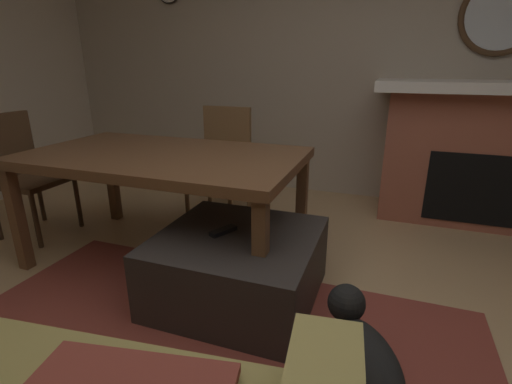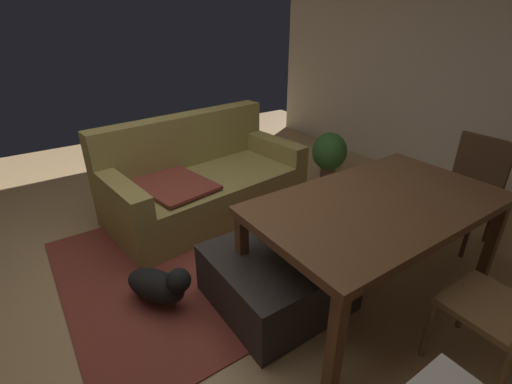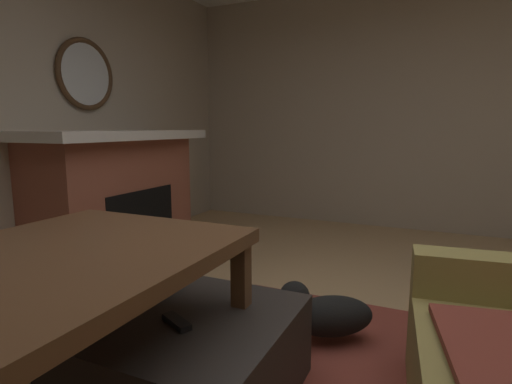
{
  "view_description": "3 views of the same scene",
  "coord_description": "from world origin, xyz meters",
  "px_view_note": "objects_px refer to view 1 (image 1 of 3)",
  "views": [
    {
      "loc": [
        -0.32,
        1.17,
        1.27
      ],
      "look_at": [
        0.29,
        -0.52,
        0.66
      ],
      "focal_mm": 26.34,
      "sensor_mm": 36.0,
      "label": 1
    },
    {
      "loc": [
        -0.86,
        -2.12,
        1.86
      ],
      "look_at": [
        0.03,
        -0.82,
        1.08
      ],
      "focal_mm": 25.41,
      "sensor_mm": 36.0,
      "label": 2
    },
    {
      "loc": [
        1.74,
        0.39,
        1.18
      ],
      "look_at": [
        -0.3,
        -0.55,
        0.82
      ],
      "focal_mm": 28.58,
      "sensor_mm": 36.0,
      "label": 3
    }
  ],
  "objects_px": {
    "dining_chair_south": "(222,155)",
    "dining_chair_east": "(21,168)",
    "round_wall_mirror": "(503,14)",
    "ottoman_coffee_table": "(238,267)",
    "fireplace": "(484,153)",
    "dining_table": "(163,164)",
    "small_dog": "(362,349)",
    "tv_remote": "(223,231)"
  },
  "relations": [
    {
      "from": "tv_remote",
      "to": "dining_chair_south",
      "type": "distance_m",
      "value": 1.31
    },
    {
      "from": "ottoman_coffee_table",
      "to": "dining_chair_east",
      "type": "relative_size",
      "value": 0.92
    },
    {
      "from": "tv_remote",
      "to": "dining_table",
      "type": "xyz_separation_m",
      "value": [
        0.55,
        -0.29,
        0.26
      ]
    },
    {
      "from": "round_wall_mirror",
      "to": "ottoman_coffee_table",
      "type": "bearing_deg",
      "value": 54.36
    },
    {
      "from": "fireplace",
      "to": "dining_chair_south",
      "type": "relative_size",
      "value": 1.91
    },
    {
      "from": "ottoman_coffee_table",
      "to": "dining_table",
      "type": "xyz_separation_m",
      "value": [
        0.63,
        -0.28,
        0.47
      ]
    },
    {
      "from": "ottoman_coffee_table",
      "to": "fireplace",
      "type": "bearing_deg",
      "value": -129.82
    },
    {
      "from": "ottoman_coffee_table",
      "to": "tv_remote",
      "type": "height_order",
      "value": "tv_remote"
    },
    {
      "from": "fireplace",
      "to": "ottoman_coffee_table",
      "type": "bearing_deg",
      "value": 50.18
    },
    {
      "from": "ottoman_coffee_table",
      "to": "dining_chair_south",
      "type": "height_order",
      "value": "dining_chair_south"
    },
    {
      "from": "ottoman_coffee_table",
      "to": "small_dog",
      "type": "xyz_separation_m",
      "value": [
        -0.71,
        0.41,
        -0.02
      ]
    },
    {
      "from": "ottoman_coffee_table",
      "to": "dining_chair_south",
      "type": "bearing_deg",
      "value": -61.98
    },
    {
      "from": "round_wall_mirror",
      "to": "dining_table",
      "type": "bearing_deg",
      "value": 40.02
    },
    {
      "from": "small_dog",
      "to": "dining_table",
      "type": "bearing_deg",
      "value": -27.33
    },
    {
      "from": "fireplace",
      "to": "dining_table",
      "type": "distance_m",
      "value": 2.55
    },
    {
      "from": "dining_chair_south",
      "to": "small_dog",
      "type": "relative_size",
      "value": 1.81
    },
    {
      "from": "round_wall_mirror",
      "to": "dining_table",
      "type": "distance_m",
      "value": 2.9
    },
    {
      "from": "tv_remote",
      "to": "round_wall_mirror",
      "type": "bearing_deg",
      "value": -100.81
    },
    {
      "from": "round_wall_mirror",
      "to": "ottoman_coffee_table",
      "type": "xyz_separation_m",
      "value": [
        1.46,
        2.04,
        -1.45
      ]
    },
    {
      "from": "ottoman_coffee_table",
      "to": "dining_table",
      "type": "height_order",
      "value": "dining_table"
    },
    {
      "from": "dining_chair_south",
      "to": "ottoman_coffee_table",
      "type": "bearing_deg",
      "value": 118.02
    },
    {
      "from": "dining_table",
      "to": "dining_chair_south",
      "type": "height_order",
      "value": "dining_chair_south"
    },
    {
      "from": "dining_table",
      "to": "small_dog",
      "type": "height_order",
      "value": "dining_table"
    },
    {
      "from": "fireplace",
      "to": "tv_remote",
      "type": "relative_size",
      "value": 11.11
    },
    {
      "from": "ottoman_coffee_table",
      "to": "dining_chair_east",
      "type": "height_order",
      "value": "dining_chair_east"
    },
    {
      "from": "tv_remote",
      "to": "fireplace",
      "type": "bearing_deg",
      "value": -105.03
    },
    {
      "from": "tv_remote",
      "to": "dining_chair_south",
      "type": "height_order",
      "value": "dining_chair_south"
    },
    {
      "from": "fireplace",
      "to": "dining_chair_east",
      "type": "height_order",
      "value": "fireplace"
    },
    {
      "from": "tv_remote",
      "to": "small_dog",
      "type": "xyz_separation_m",
      "value": [
        -0.79,
        0.4,
        -0.23
      ]
    },
    {
      "from": "round_wall_mirror",
      "to": "ottoman_coffee_table",
      "type": "height_order",
      "value": "round_wall_mirror"
    },
    {
      "from": "dining_table",
      "to": "dining_chair_south",
      "type": "relative_size",
      "value": 1.88
    },
    {
      "from": "round_wall_mirror",
      "to": "dining_chair_east",
      "type": "bearing_deg",
      "value": 27.61
    },
    {
      "from": "ottoman_coffee_table",
      "to": "dining_chair_south",
      "type": "distance_m",
      "value": 1.37
    },
    {
      "from": "dining_chair_east",
      "to": "tv_remote",
      "type": "bearing_deg",
      "value": 170.97
    },
    {
      "from": "fireplace",
      "to": "ottoman_coffee_table",
      "type": "distance_m",
      "value": 2.31
    },
    {
      "from": "ottoman_coffee_table",
      "to": "small_dog",
      "type": "distance_m",
      "value": 0.82
    },
    {
      "from": "fireplace",
      "to": "small_dog",
      "type": "bearing_deg",
      "value": 70.81
    },
    {
      "from": "dining_chair_south",
      "to": "dining_chair_east",
      "type": "height_order",
      "value": "same"
    },
    {
      "from": "fireplace",
      "to": "small_dog",
      "type": "relative_size",
      "value": 3.46
    },
    {
      "from": "round_wall_mirror",
      "to": "ottoman_coffee_table",
      "type": "relative_size",
      "value": 0.75
    },
    {
      "from": "dining_table",
      "to": "small_dog",
      "type": "relative_size",
      "value": 3.4
    },
    {
      "from": "fireplace",
      "to": "dining_chair_east",
      "type": "bearing_deg",
      "value": 23.65
    }
  ]
}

